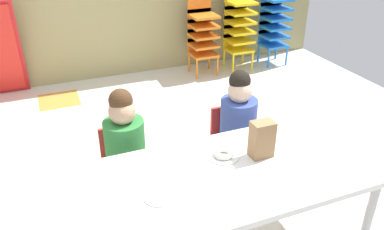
% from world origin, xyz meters
% --- Properties ---
extents(ground_plane, '(6.29, 4.67, 0.02)m').
position_xyz_m(ground_plane, '(0.00, -0.00, -0.01)').
color(ground_plane, silver).
extents(craft_table, '(2.19, 0.78, 0.62)m').
position_xyz_m(craft_table, '(0.02, -0.85, 0.58)').
color(craft_table, white).
rests_on(craft_table, ground_plane).
extents(seated_child_near_camera, '(0.32, 0.31, 0.92)m').
position_xyz_m(seated_child_near_camera, '(-0.15, -0.23, 0.55)').
color(seated_child_near_camera, red).
rests_on(seated_child_near_camera, ground_plane).
extents(seated_child_middle_seat, '(0.32, 0.31, 0.92)m').
position_xyz_m(seated_child_middle_seat, '(0.67, -0.23, 0.55)').
color(seated_child_middle_seat, red).
rests_on(seated_child_middle_seat, ground_plane).
extents(kid_chair_orange_stack, '(0.32, 0.30, 0.92)m').
position_xyz_m(kid_chair_orange_stack, '(1.34, 1.96, 0.52)').
color(kid_chair_orange_stack, orange).
rests_on(kid_chair_orange_stack, ground_plane).
extents(kid_chair_yellow_stack, '(0.32, 0.30, 1.04)m').
position_xyz_m(kid_chair_yellow_stack, '(1.84, 1.96, 0.58)').
color(kid_chair_yellow_stack, yellow).
rests_on(kid_chair_yellow_stack, ground_plane).
extents(kid_chair_blue_stack, '(0.32, 0.30, 1.04)m').
position_xyz_m(kid_chair_blue_stack, '(2.37, 1.96, 0.58)').
color(kid_chair_blue_stack, blue).
rests_on(kid_chair_blue_stack, ground_plane).
extents(paper_bag_brown, '(0.13, 0.09, 0.22)m').
position_xyz_m(paper_bag_brown, '(0.53, -0.78, 0.73)').
color(paper_bag_brown, '#9E754C').
rests_on(paper_bag_brown, craft_table).
extents(paper_plate_near_edge, '(0.18, 0.18, 0.01)m').
position_xyz_m(paper_plate_near_edge, '(0.32, -0.71, 0.62)').
color(paper_plate_near_edge, white).
rests_on(paper_plate_near_edge, craft_table).
extents(paper_plate_center_table, '(0.18, 0.18, 0.01)m').
position_xyz_m(paper_plate_center_table, '(-0.12, -0.91, 0.62)').
color(paper_plate_center_table, white).
rests_on(paper_plate_center_table, craft_table).
extents(donut_powdered_on_plate, '(0.12, 0.12, 0.03)m').
position_xyz_m(donut_powdered_on_plate, '(0.32, -0.71, 0.64)').
color(donut_powdered_on_plate, white).
rests_on(donut_powdered_on_plate, craft_table).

